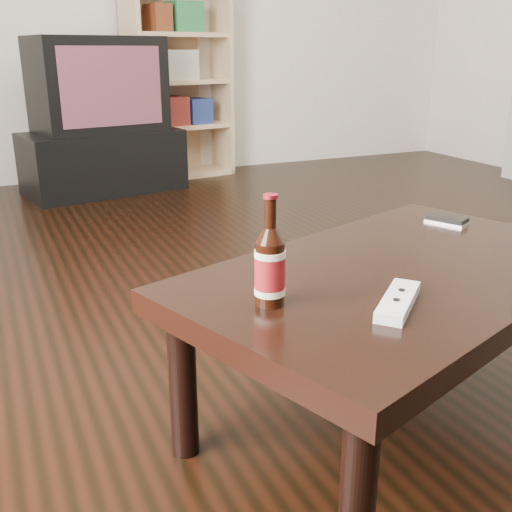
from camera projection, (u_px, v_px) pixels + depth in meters
name	position (u px, v px, depth m)	size (l,w,h in m)	color
floor	(422.00, 333.00, 1.99)	(5.00, 6.00, 0.01)	black
tv_stand	(103.00, 162.00, 3.90)	(0.98, 0.49, 0.39)	black
tv	(97.00, 85.00, 3.74)	(0.84, 0.61, 0.57)	black
bookshelf	(175.00, 77.00, 4.24)	(0.77, 0.44, 1.35)	tan
coffee_table	(400.00, 287.00, 1.43)	(1.23, 0.95, 0.41)	black
beer_bottle	(270.00, 267.00, 1.17)	(0.06, 0.06, 0.22)	black
phone	(447.00, 220.00, 1.76)	(0.10, 0.13, 0.02)	silver
remote	(398.00, 301.00, 1.18)	(0.18, 0.17, 0.02)	silver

